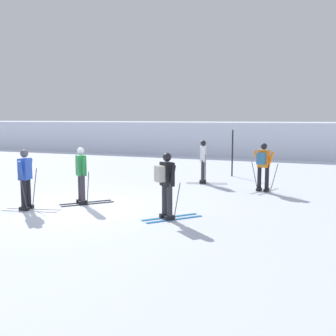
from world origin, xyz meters
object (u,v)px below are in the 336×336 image
at_px(skier_blue, 26,178).
at_px(skier_white, 203,160).
at_px(skier_black, 166,182).
at_px(skier_green, 82,174).
at_px(skier_orange, 263,165).
at_px(trail_marker_pole, 232,153).

bearing_deg(skier_blue, skier_white, 63.21).
relative_size(skier_white, skier_black, 1.00).
distance_m(skier_green, skier_orange, 6.24).
bearing_deg(skier_white, skier_orange, -21.31).
relative_size(skier_white, trail_marker_pole, 0.83).
height_order(skier_orange, skier_blue, same).
xyz_separation_m(skier_black, trail_marker_pole, (-0.24, 8.22, 0.07)).
bearing_deg(skier_white, skier_green, -113.73).
relative_size(skier_blue, skier_black, 1.00).
height_order(skier_white, trail_marker_pole, trail_marker_pole).
xyz_separation_m(skier_orange, skier_blue, (-5.68, -5.37, -0.04)).
xyz_separation_m(skier_green, skier_blue, (-0.98, -1.28, 0.00)).
xyz_separation_m(skier_green, skier_black, (3.06, -0.76, 0.04)).
height_order(skier_green, trail_marker_pole, trail_marker_pole).
xyz_separation_m(skier_blue, trail_marker_pole, (3.80, 8.74, 0.11)).
height_order(skier_blue, skier_black, same).
xyz_separation_m(skier_white, skier_orange, (2.48, -0.97, 0.04)).
bearing_deg(trail_marker_pole, skier_blue, -113.48).
height_order(skier_blue, trail_marker_pole, trail_marker_pole).
bearing_deg(skier_black, skier_green, 166.10).
bearing_deg(skier_blue, skier_green, 52.66).
bearing_deg(skier_blue, trail_marker_pole, 66.52).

